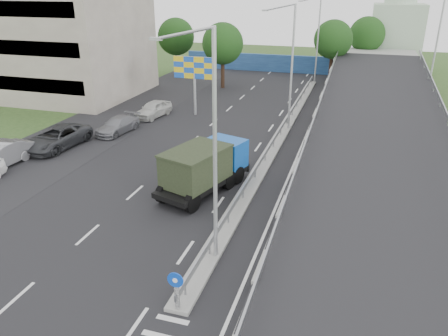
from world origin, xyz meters
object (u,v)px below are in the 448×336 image
at_px(lamp_post_far, 317,35).
at_px(parked_car_d, 118,125).
at_px(dump_truck, 205,166).
at_px(sign_bollard, 177,290).
at_px(parked_car_c, 57,138).
at_px(billboard, 194,71).
at_px(church, 396,31).
at_px(lamp_post_near, 210,139).
at_px(parked_car_e, 153,109).
at_px(lamp_post_mid, 290,62).

xyz_separation_m(lamp_post_far, parked_car_d, (-13.44, -25.04, -5.14)).
height_order(dump_truck, parked_car_d, dump_truck).
distance_m(sign_bollard, parked_car_c, 21.32).
bearing_deg(dump_truck, lamp_post_far, 102.70).
bearing_deg(billboard, parked_car_d, -121.58).
height_order(church, parked_car_d, church).
xyz_separation_m(lamp_post_near, lamp_post_far, (0.00, 40.00, 0.00)).
bearing_deg(parked_car_c, parked_car_e, 75.95).
relative_size(lamp_post_mid, billboard, 1.83).
distance_m(lamp_post_near, parked_car_e, 24.34).
distance_m(lamp_post_near, billboard, 23.87).
bearing_deg(lamp_post_near, parked_car_d, 131.94).
height_order(lamp_post_near, parked_car_d, lamp_post_near).
bearing_deg(parked_car_c, sign_bollard, -36.86).
distance_m(dump_truck, parked_car_d, 13.67).
xyz_separation_m(sign_bollard, parked_car_e, (-12.54, 24.00, -0.28)).
bearing_deg(dump_truck, lamp_post_mid, 96.00).
xyz_separation_m(lamp_post_mid, parked_car_e, (-12.65, 0.17, -5.05)).
height_order(sign_bollard, parked_car_e, sign_bollard).
distance_m(lamp_post_far, parked_car_d, 28.88).
xyz_separation_m(church, parked_car_d, (-23.33, -39.04, -4.64)).
bearing_deg(lamp_post_mid, sign_bollard, -90.26).
distance_m(lamp_post_mid, lamp_post_far, 20.00).
bearing_deg(sign_bollard, lamp_post_far, 89.86).
distance_m(sign_bollard, lamp_post_mid, 24.30).
relative_size(lamp_post_mid, lamp_post_far, 1.00).
distance_m(sign_bollard, church, 58.84).
xyz_separation_m(sign_bollard, billboard, (-9.00, 25.83, 3.15)).
distance_m(billboard, parked_car_d, 8.99).
bearing_deg(parked_car_d, lamp_post_far, 69.65).
distance_m(church, parked_car_e, 40.91).
distance_m(parked_car_c, parked_car_e, 10.37).
distance_m(lamp_post_near, church, 54.90).
bearing_deg(parked_car_d, parked_car_c, -111.40).
relative_size(billboard, parked_car_e, 1.24).
bearing_deg(parked_car_d, lamp_post_near, -40.18).
height_order(dump_truck, parked_car_c, dump_truck).
bearing_deg(parked_car_d, billboard, 66.29).
relative_size(billboard, parked_car_c, 0.94).
relative_size(billboard, dump_truck, 0.78).
xyz_separation_m(lamp_post_far, dump_truck, (-2.67, -33.40, -4.19)).
relative_size(church, parked_car_c, 2.36).
height_order(lamp_post_near, dump_truck, lamp_post_near).
height_order(lamp_post_far, dump_truck, lamp_post_far).
bearing_deg(lamp_post_near, church, 79.62).
height_order(lamp_post_mid, lamp_post_far, same).
distance_m(billboard, dump_truck, 16.89).
height_order(sign_bollard, church, church).
bearing_deg(sign_bollard, parked_car_d, 125.37).
distance_m(lamp_post_far, church, 17.15).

